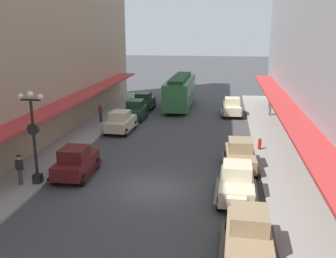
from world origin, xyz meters
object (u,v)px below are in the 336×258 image
object	(u,v)px
parked_car_7	(249,235)
pedestrian_1	(101,113)
parked_car_6	(232,106)
pedestrian_2	(270,107)
parked_car_0	(237,182)
parked_car_4	(240,155)
streetcar	(180,90)
parked_car_5	(144,101)
parked_car_3	(121,121)
parked_car_2	(135,110)
fire_hydrant	(260,144)
lamp_post_with_clock	(34,134)
pedestrian_0	(20,170)
parked_car_1	(76,161)

from	to	relation	value
parked_car_7	pedestrian_1	size ratio (longest dim) A/B	2.62
parked_car_6	pedestrian_2	bearing A→B (deg)	0.76
parked_car_0	parked_car_7	size ratio (longest dim) A/B	1.00
parked_car_0	parked_car_4	size ratio (longest dim) A/B	1.00
parked_car_0	parked_car_7	distance (m)	5.19
pedestrian_2	parked_car_4	bearing A→B (deg)	-102.64
streetcar	pedestrian_1	bearing A→B (deg)	-128.01
parked_car_5	pedestrian_2	distance (m)	13.04
parked_car_3	pedestrian_2	size ratio (longest dim) A/B	2.58
pedestrian_1	streetcar	bearing A→B (deg)	51.99
parked_car_2	fire_hydrant	size ratio (longest dim) A/B	5.20
streetcar	lamp_post_with_clock	world-z (taller)	lamp_post_with_clock
parked_car_0	parked_car_5	distance (m)	23.07
parked_car_2	pedestrian_2	size ratio (longest dim) A/B	2.55
pedestrian_0	pedestrian_1	bearing A→B (deg)	90.51
parked_car_4	pedestrian_2	bearing A→B (deg)	77.36
parked_car_7	fire_hydrant	distance (m)	13.52
lamp_post_with_clock	streetcar	bearing A→B (deg)	76.45
lamp_post_with_clock	parked_car_5	bearing A→B (deg)	85.39
parked_car_5	fire_hydrant	world-z (taller)	parked_car_5
streetcar	fire_hydrant	world-z (taller)	streetcar
parked_car_0	pedestrian_2	world-z (taller)	parked_car_0
parked_car_6	pedestrian_2	distance (m)	3.68
parked_car_1	parked_car_5	size ratio (longest dim) A/B	1.00
pedestrian_0	fire_hydrant	bearing A→B (deg)	31.69
streetcar	pedestrian_0	bearing A→B (deg)	-105.29
parked_car_1	parked_car_6	distance (m)	19.97
parked_car_5	pedestrian_2	xyz separation A→B (m)	(12.94, -1.63, 0.07)
pedestrian_1	pedestrian_2	world-z (taller)	pedestrian_2
parked_car_6	fire_hydrant	distance (m)	11.37
parked_car_3	parked_car_4	world-z (taller)	same
parked_car_6	parked_car_5	bearing A→B (deg)	169.74
parked_car_1	fire_hydrant	distance (m)	12.85
parked_car_5	pedestrian_2	bearing A→B (deg)	-7.17
parked_car_1	parked_car_6	bearing A→B (deg)	62.20
parked_car_3	parked_car_4	size ratio (longest dim) A/B	1.00
parked_car_1	lamp_post_with_clock	xyz separation A→B (m)	(-1.64, -1.59, 2.04)
parked_car_3	parked_car_7	xyz separation A→B (m)	(9.59, -17.06, 0.00)
streetcar	parked_car_7	bearing A→B (deg)	-78.16
parked_car_1	parked_car_6	xyz separation A→B (m)	(9.31, 17.66, 0.00)
streetcar	pedestrian_1	distance (m)	10.36
parked_car_0	parked_car_6	distance (m)	19.47
pedestrian_2	parked_car_0	bearing A→B (deg)	-100.77
parked_car_2	pedestrian_1	size ratio (longest dim) A/B	2.60
pedestrian_1	fire_hydrant	bearing A→B (deg)	-24.53
parked_car_4	parked_car_5	size ratio (longest dim) A/B	1.00
parked_car_6	pedestrian_0	bearing A→B (deg)	-120.98
fire_hydrant	pedestrian_2	size ratio (longest dim) A/B	0.49
parked_car_3	parked_car_4	xyz separation A→B (m)	(9.59, -7.44, 0.00)
parked_car_2	parked_car_7	size ratio (longest dim) A/B	0.99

